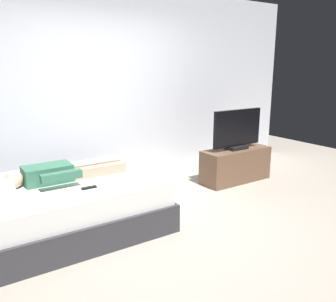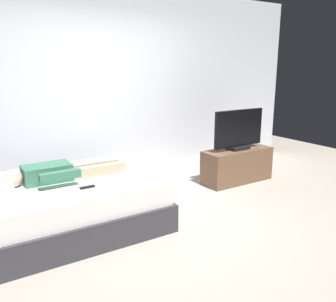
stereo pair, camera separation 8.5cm
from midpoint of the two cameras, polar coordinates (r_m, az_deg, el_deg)
ground_plane at (r=3.96m, az=0.03°, el=-12.15°), size 10.00×10.00×0.00m
back_wall at (r=5.31m, az=-6.68°, el=10.12°), size 6.40×0.10×2.80m
bed at (r=3.97m, az=-16.21°, el=-8.50°), size 2.04×1.45×0.54m
person at (r=3.91m, az=-16.38°, el=-3.30°), size 1.26×0.46×0.18m
remote at (r=3.61m, az=-12.16°, el=-5.69°), size 0.15×0.04×0.02m
tv_stand at (r=5.45m, az=11.45°, el=-2.28°), size 1.10×0.40×0.50m
tv at (r=5.32m, az=11.73°, el=3.26°), size 0.88×0.20×0.59m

